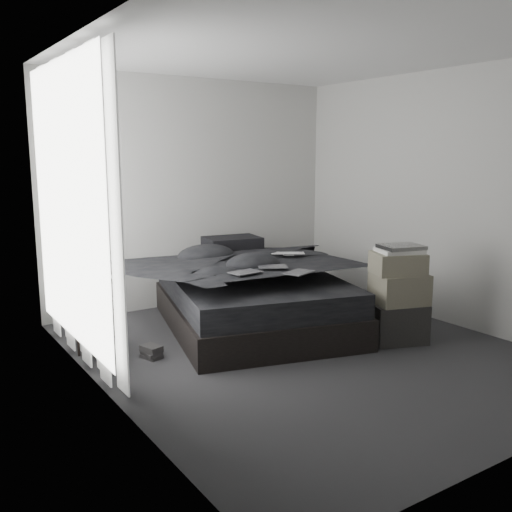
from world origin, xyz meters
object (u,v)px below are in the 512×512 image
laptop (288,247)px  box_lower (396,322)px  side_stand (100,318)px  bed (253,313)px

laptop → box_lower: (0.48, -1.07, -0.61)m
laptop → side_stand: 2.02m
laptop → side_stand: size_ratio=0.51×
bed → box_lower: size_ratio=4.33×
laptop → side_stand: laptop is taller
side_stand → box_lower: size_ratio=1.36×
bed → laptop: 0.76m
bed → laptop: laptop is taller
box_lower → side_stand: bearing=154.7°
bed → side_stand: (-1.57, 0.04, 0.19)m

